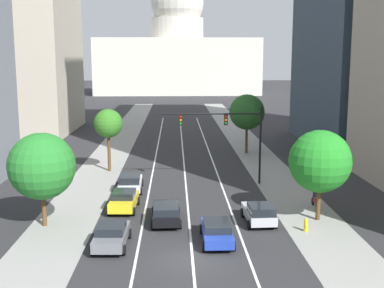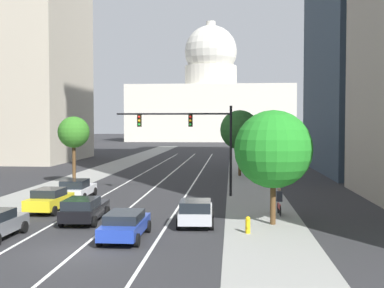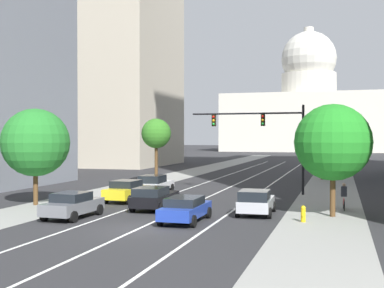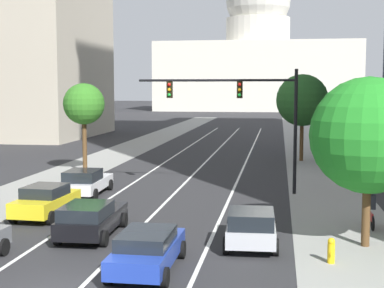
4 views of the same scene
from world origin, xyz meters
name	(u,v)px [view 4 (image 4 of 4)]	position (x,y,z in m)	size (l,w,h in m)	color
ground_plane	(218,150)	(0.00, 40.00, 0.00)	(400.00, 400.00, 0.00)	#2B2B2D
sidewalk_left	(117,154)	(-8.85, 35.00, 0.01)	(4.57, 130.00, 0.01)	gray
sidewalk_right	(312,158)	(8.85, 35.00, 0.01)	(4.57, 130.00, 0.01)	gray
lane_stripe_left	(151,171)	(-3.28, 25.00, 0.01)	(0.16, 90.00, 0.01)	white
lane_stripe_center	(196,172)	(0.00, 25.00, 0.01)	(0.16, 90.00, 0.01)	white
lane_stripe_right	(241,173)	(3.28, 25.00, 0.01)	(0.16, 90.00, 0.01)	white
capitol_building	(258,61)	(0.00, 138.54, 13.28)	(52.64, 22.80, 38.85)	beige
car_yellow	(46,201)	(-4.92, 9.76, 0.80)	(2.20, 4.20, 1.53)	yellow
car_blue	(147,249)	(1.64, 2.77, 0.74)	(2.02, 4.49, 1.38)	#1E389E
car_white	(86,182)	(-4.92, 15.34, 0.78)	(2.20, 4.60, 1.51)	silver
car_black	(91,218)	(-1.64, 6.66, 0.79)	(2.17, 4.65, 1.49)	black
car_silver	(251,226)	(4.93, 6.25, 0.79)	(2.16, 4.12, 1.53)	#B2B5BA
traffic_signal_mast	(245,105)	(3.98, 17.57, 5.13)	(9.25, 0.39, 7.18)	black
fire_hydrant	(331,250)	(7.80, 4.54, 0.46)	(0.26, 0.35, 0.91)	yellow
cyclist	(371,209)	(9.94, 9.90, 0.85)	(0.37, 1.70, 1.72)	black
street_tree_near_right	(302,100)	(7.82, 32.76, 5.06)	(4.32, 4.32, 7.24)	#51381E
street_tree_far_right	(368,135)	(9.30, 6.94, 4.31)	(4.45, 4.45, 6.55)	#51381E
street_tree_near_left	(84,105)	(-7.79, 23.40, 4.92)	(2.94, 2.94, 6.44)	#51381E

